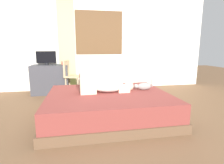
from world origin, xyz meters
TOP-DOWN VIEW (x-y plane):
  - ground_plane at (0.00, 0.00)m, footprint 16.00×16.00m
  - back_wall_with_window at (0.00, 2.42)m, footprint 6.40×0.14m
  - bed at (-0.09, 0.11)m, footprint 2.04×1.68m
  - person_lying at (-0.15, 0.19)m, footprint 0.94×0.30m
  - cat at (0.57, 0.22)m, footprint 0.36×0.12m
  - desk at (-1.30, 2.02)m, footprint 0.90×0.56m
  - tv_monitor at (-1.37, 2.02)m, footprint 0.48×0.10m
  - cup at (-0.97, 2.06)m, footprint 0.07×0.07m
  - chair_by_desk at (-0.78, 1.85)m, footprint 0.46×0.46m
  - curtain_left at (-0.86, 2.30)m, footprint 0.44×0.06m

SIDE VIEW (x-z plane):
  - ground_plane at x=0.00m, z-range 0.00..0.00m
  - bed at x=-0.09m, z-range 0.00..0.42m
  - desk at x=-1.30m, z-range 0.00..0.74m
  - cat at x=0.57m, z-range 0.39..0.60m
  - chair_by_desk at x=-0.78m, z-range 0.08..0.94m
  - person_lying at x=-0.15m, z-range 0.37..0.71m
  - cup at x=-0.97m, z-range 0.74..0.83m
  - tv_monitor at x=-1.37m, z-range 0.75..1.10m
  - curtain_left at x=-0.86m, z-range 0.00..2.53m
  - back_wall_with_window at x=0.00m, z-range 0.00..2.90m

